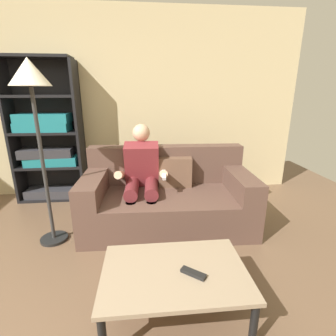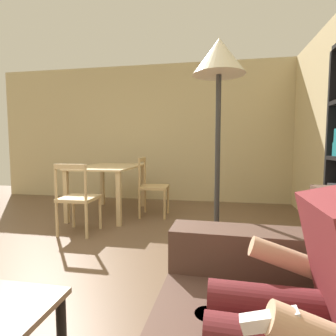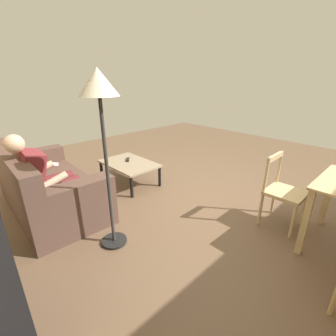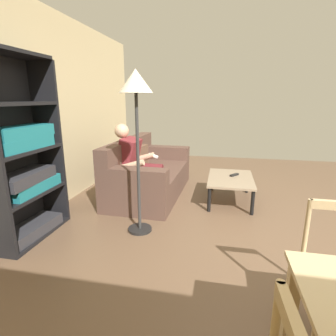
{
  "view_description": "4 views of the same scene",
  "coord_description": "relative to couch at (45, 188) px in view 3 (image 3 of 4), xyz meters",
  "views": [
    {
      "loc": [
        1.02,
        -0.89,
        1.53
      ],
      "look_at": [
        1.28,
        1.77,
        0.71
      ],
      "focal_mm": 26.64,
      "sensor_mm": 36.0,
      "label": 1
    },
    {
      "loc": [
        1.92,
        1.56,
        1.1
      ],
      "look_at": [
        -0.4,
        1.14,
        0.9
      ],
      "focal_mm": 28.63,
      "sensor_mm": 36.0,
      "label": 2
    },
    {
      "loc": [
        -1.95,
        2.64,
        1.75
      ],
      "look_at": [
        -0.4,
        1.14,
        0.9
      ],
      "focal_mm": 25.27,
      "sensor_mm": 36.0,
      "label": 3
    },
    {
      "loc": [
        -2.74,
        0.65,
        1.53
      ],
      "look_at": [
        -0.4,
        1.14,
        0.9
      ],
      "focal_mm": 28.62,
      "sensor_mm": 36.0,
      "label": 4
    }
  ],
  "objects": [
    {
      "name": "floor_lamp",
      "position": [
        -1.26,
        -0.27,
        1.21
      ],
      "size": [
        0.36,
        0.36,
        1.82
      ],
      "color": "black",
      "rests_on": "ground_plane"
    },
    {
      "name": "ground_plane",
      "position": [
        -1.28,
        -1.83,
        -0.32
      ],
      "size": [
        8.74,
        8.74,
        0.0
      ],
      "primitive_type": "plane",
      "color": "brown"
    },
    {
      "name": "dining_chair_facing_couch",
      "position": [
        -2.38,
        -1.96,
        0.12
      ],
      "size": [
        0.42,
        0.42,
        0.88
      ],
      "color": "#D1B27F",
      "rests_on": "ground_plane"
    },
    {
      "name": "person_lounging",
      "position": [
        -0.3,
        0.06,
        0.27
      ],
      "size": [
        0.6,
        0.9,
        1.16
      ],
      "color": "maroon",
      "rests_on": "ground_plane"
    },
    {
      "name": "couch",
      "position": [
        0.0,
        0.0,
        0.0
      ],
      "size": [
        1.94,
        1.01,
        0.88
      ],
      "color": "brown",
      "rests_on": "ground_plane"
    },
    {
      "name": "tv_remote",
      "position": [
        0.03,
        -1.38,
        0.06
      ],
      "size": [
        0.16,
        0.14,
        0.02
      ],
      "primitive_type": "cube",
      "rotation": [
        0.0,
        0.0,
        0.91
      ],
      "color": "black",
      "rests_on": "coffee_table"
    },
    {
      "name": "coffee_table",
      "position": [
        -0.08,
        -1.33,
        0.01
      ],
      "size": [
        0.98,
        0.65,
        0.37
      ],
      "color": "gray",
      "rests_on": "ground_plane"
    }
  ]
}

